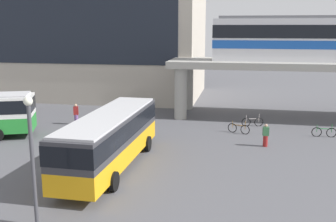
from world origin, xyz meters
The scene contains 9 objects.
ground_plane centered at (0.00, 10.00, 0.00)m, with size 120.00×120.00×0.00m, color #515156.
station_building centered at (-11.33, 26.45, 7.94)m, with size 26.62×13.70×15.86m.
bus_main centered at (-0.42, 2.32, 1.99)m, with size 2.95×11.10×3.22m.
bicycle_green centered at (12.96, 11.55, 0.36)m, with size 1.79×0.09×1.04m.
bicycle_brown centered at (6.72, 11.44, 0.36)m, with size 1.68×0.73×1.04m.
bicycle_silver centered at (7.81, 13.84, 0.36)m, with size 1.76×0.43×1.04m.
pedestrian_near_building centered at (-6.63, 11.68, 0.83)m, with size 0.46×0.38×1.76m.
pedestrian_walking_across centered at (8.55, 8.28, 0.73)m, with size 0.43×0.32×1.58m.
lamp_post centered at (-1.24, -4.74, 3.24)m, with size 0.36×0.36×5.39m.
Camera 1 is at (6.82, -18.45, 8.03)m, focal length 42.34 mm.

